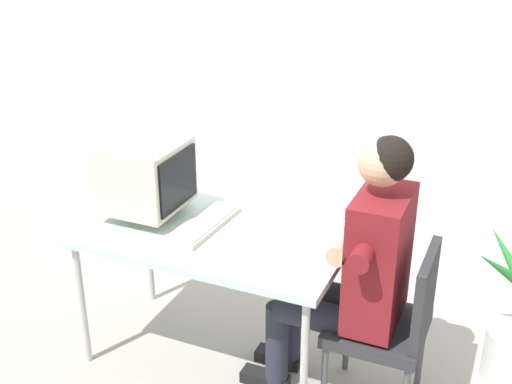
{
  "coord_description": "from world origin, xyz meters",
  "views": [
    {
      "loc": [
        1.33,
        -2.52,
        2.22
      ],
      "look_at": [
        0.23,
        0.0,
        0.98
      ],
      "focal_mm": 46.33,
      "sensor_mm": 36.0,
      "label": 1
    }
  ],
  "objects_px": {
    "office_chair": "(392,321)",
    "person_seated": "(356,265)",
    "crt_monitor": "(147,176)",
    "keyboard": "(204,224)",
    "desk": "(214,241)"
  },
  "relations": [
    {
      "from": "crt_monitor",
      "to": "keyboard",
      "type": "xyz_separation_m",
      "value": [
        0.32,
        -0.01,
        -0.2
      ]
    },
    {
      "from": "keyboard",
      "to": "office_chair",
      "type": "distance_m",
      "value": 1.01
    },
    {
      "from": "keyboard",
      "to": "office_chair",
      "type": "xyz_separation_m",
      "value": [
        0.97,
        -0.05,
        -0.27
      ]
    },
    {
      "from": "desk",
      "to": "person_seated",
      "type": "distance_m",
      "value": 0.72
    },
    {
      "from": "office_chair",
      "to": "person_seated",
      "type": "relative_size",
      "value": 0.63
    },
    {
      "from": "crt_monitor",
      "to": "keyboard",
      "type": "bearing_deg",
      "value": -1.7
    },
    {
      "from": "crt_monitor",
      "to": "keyboard",
      "type": "relative_size",
      "value": 0.82
    },
    {
      "from": "desk",
      "to": "crt_monitor",
      "type": "height_order",
      "value": "crt_monitor"
    },
    {
      "from": "office_chair",
      "to": "keyboard",
      "type": "bearing_deg",
      "value": 177.11
    },
    {
      "from": "crt_monitor",
      "to": "office_chair",
      "type": "xyz_separation_m",
      "value": [
        1.29,
        -0.06,
        -0.47
      ]
    },
    {
      "from": "keyboard",
      "to": "person_seated",
      "type": "bearing_deg",
      "value": -3.56
    },
    {
      "from": "desk",
      "to": "keyboard",
      "type": "xyz_separation_m",
      "value": [
        -0.07,
        0.03,
        0.07
      ]
    },
    {
      "from": "office_chair",
      "to": "person_seated",
      "type": "height_order",
      "value": "person_seated"
    },
    {
      "from": "keyboard",
      "to": "person_seated",
      "type": "height_order",
      "value": "person_seated"
    },
    {
      "from": "desk",
      "to": "person_seated",
      "type": "relative_size",
      "value": 0.97
    }
  ]
}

